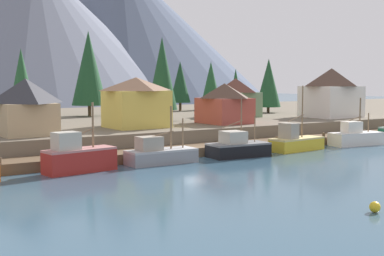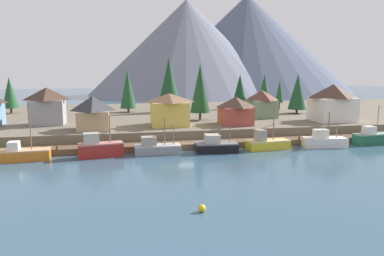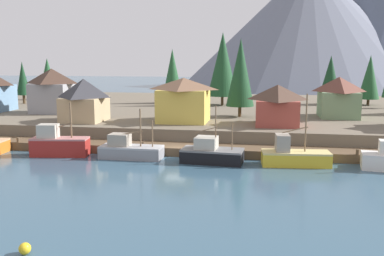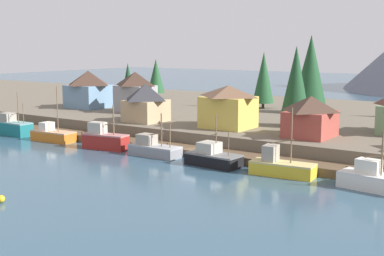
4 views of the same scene
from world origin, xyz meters
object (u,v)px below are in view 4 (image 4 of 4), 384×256
(house_blue, at_px, (88,89))
(conifer_mid_right, at_px, (156,76))
(fishing_boat_teal, at_px, (13,127))
(fishing_boat_black, at_px, (213,157))
(fishing_boat_red, at_px, (104,139))
(house_tan, at_px, (146,102))
(house_red, at_px, (310,116))
(conifer_centre, at_px, (264,77))
(house_yellow, at_px, (228,106))
(conifer_mid_left, at_px, (311,69))
(fishing_boat_white, at_px, (374,180))
(house_grey, at_px, (135,92))
(conifer_back_right, at_px, (128,79))
(conifer_far_left, at_px, (296,81))
(fishing_boat_yellow, at_px, (281,166))
(fishing_boat_grey, at_px, (154,149))
(fishing_boat_orange, at_px, (53,135))
(channel_buoy, at_px, (1,199))

(house_blue, bearing_deg, conifer_mid_right, 90.59)
(fishing_boat_teal, relative_size, fishing_boat_black, 1.04)
(fishing_boat_red, distance_m, house_tan, 11.70)
(house_red, distance_m, conifer_centre, 32.32)
(house_yellow, relative_size, conifer_mid_left, 0.52)
(fishing_boat_white, bearing_deg, fishing_boat_teal, -172.68)
(house_grey, relative_size, conifer_mid_left, 0.53)
(conifer_back_right, bearing_deg, house_red, -21.82)
(house_blue, height_order, conifer_far_left, conifer_far_left)
(fishing_boat_black, xyz_separation_m, house_yellow, (-5.58, 12.87, 4.60))
(house_grey, bearing_deg, conifer_mid_right, 119.94)
(fishing_boat_black, xyz_separation_m, house_grey, (-28.45, 19.02, 5.15))
(fishing_boat_black, relative_size, fishing_boat_yellow, 0.90)
(conifer_mid_left, relative_size, conifer_centre, 1.28)
(fishing_boat_teal, height_order, house_tan, house_tan)
(fishing_boat_teal, bearing_deg, fishing_boat_red, 0.75)
(fishing_boat_grey, height_order, house_yellow, house_yellow)
(fishing_boat_teal, height_order, conifer_centre, conifer_centre)
(fishing_boat_red, relative_size, house_yellow, 0.96)
(fishing_boat_orange, height_order, fishing_boat_yellow, fishing_boat_orange)
(conifer_far_left, bearing_deg, house_blue, -179.85)
(fishing_boat_orange, bearing_deg, conifer_mid_left, 49.77)
(channel_buoy, bearing_deg, conifer_centre, 94.44)
(fishing_boat_grey, xyz_separation_m, house_blue, (-31.02, 18.87, 5.14))
(house_blue, xyz_separation_m, conifer_centre, (27.91, 18.14, 2.24))
(fishing_boat_white, xyz_separation_m, channel_buoy, (-26.90, -23.85, -0.69))
(conifer_centre, bearing_deg, house_grey, -130.73)
(house_red, relative_size, conifer_centre, 0.63)
(fishing_boat_red, relative_size, house_red, 1.01)
(fishing_boat_red, xyz_separation_m, conifer_back_right, (-23.22, 31.32, 6.06))
(fishing_boat_grey, xyz_separation_m, conifer_centre, (-3.11, 37.01, 7.37))
(fishing_boat_grey, height_order, house_blue, house_blue)
(fishing_boat_red, height_order, fishing_boat_yellow, fishing_boat_yellow)
(fishing_boat_yellow, distance_m, conifer_centre, 43.58)
(conifer_far_left, bearing_deg, house_yellow, -138.61)
(house_grey, relative_size, conifer_centre, 0.67)
(fishing_boat_orange, distance_m, conifer_centre, 41.24)
(conifer_centre, distance_m, channel_buoy, 62.05)
(fishing_boat_red, height_order, house_grey, house_grey)
(fishing_boat_yellow, height_order, fishing_boat_white, fishing_boat_yellow)
(house_tan, distance_m, conifer_back_right, 29.97)
(house_red, bearing_deg, fishing_boat_white, -45.75)
(house_yellow, bearing_deg, house_blue, 169.54)
(fishing_boat_white, bearing_deg, fishing_boat_red, -172.58)
(house_tan, xyz_separation_m, conifer_far_left, (21.31, 8.39, 3.65))
(conifer_back_right, bearing_deg, fishing_boat_red, -53.46)
(fishing_boat_red, relative_size, conifer_centre, 0.64)
(fishing_boat_black, height_order, fishing_boat_yellow, fishing_boat_yellow)
(fishing_boat_white, xyz_separation_m, house_grey, (-47.54, 19.06, 5.13))
(house_red, relative_size, conifer_far_left, 0.57)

